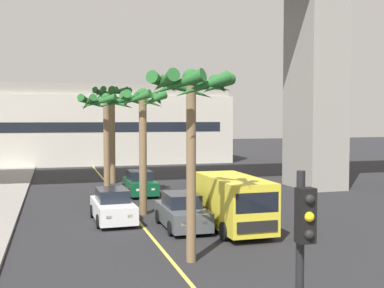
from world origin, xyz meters
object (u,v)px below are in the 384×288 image
Objects in this scene: palm_tree_near_median at (192,100)px; palm_tree_far_median at (112,104)px; delivery_van at (233,202)px; palm_tree_farthest_median at (107,111)px; car_queue_front at (113,207)px; traffic_light_median_near at (302,278)px; car_queue_second at (182,212)px; palm_tree_mid_median at (143,117)px; car_queue_third at (140,184)px.

palm_tree_near_median is 0.89× the size of palm_tree_far_median.
palm_tree_near_median is at bearing -89.43° from palm_tree_far_median.
palm_tree_farthest_median reaches higher than delivery_van.
traffic_light_median_near is at bearing -87.94° from car_queue_front.
delivery_van is at bearing 72.97° from traffic_light_median_near.
car_queue_front is 3.60m from car_queue_second.
car_queue_second is 0.78× the size of delivery_van.
palm_tree_far_median reaches higher than palm_tree_mid_median.
palm_tree_far_median is (-0.21, 21.18, 0.48)m from palm_tree_near_median.
car_queue_front is 0.64× the size of palm_tree_farthest_median.
car_queue_second is 0.98× the size of traffic_light_median_near.
traffic_light_median_near is 18.65m from palm_tree_mid_median.
palm_tree_near_median is at bearing -100.99° from car_queue_second.
delivery_van is 0.80× the size of palm_tree_near_median.
car_queue_second is 0.62× the size of palm_tree_near_median.
traffic_light_median_near is at bearing -94.65° from car_queue_third.
palm_tree_near_median is (-0.81, -15.08, 4.82)m from car_queue_third.
palm_tree_farthest_median is at bearing 104.92° from car_queue_second.
car_queue_front and car_queue_third have the same top height.
car_queue_second is 2.39m from delivery_van.
traffic_light_median_near is (-4.24, -13.83, 1.43)m from delivery_van.
palm_tree_near_median reaches higher than traffic_light_median_near.
palm_tree_near_median is 8.65m from palm_tree_mid_median.
palm_tree_near_median reaches higher than palm_tree_mid_median.
car_queue_front is at bearing -108.89° from car_queue_third.
palm_tree_farthest_median is (-1.25, 5.38, 0.39)m from palm_tree_mid_median.
car_queue_front is 5.93m from delivery_van.
palm_tree_near_median is (-3.02, -3.99, 4.25)m from delivery_van.
traffic_light_median_near is (-2.03, -24.92, 1.99)m from car_queue_third.
palm_tree_farthest_median is (-0.16, 23.86, 2.68)m from traffic_light_median_near.
car_queue_third is 0.62× the size of palm_tree_near_median.
car_queue_front is 17.31m from traffic_light_median_near.
palm_tree_mid_median reaches higher than delivery_van.
palm_tree_mid_median reaches higher than car_queue_third.
car_queue_front is at bearing 92.06° from traffic_light_median_near.
car_queue_third is 0.98× the size of traffic_light_median_near.
palm_tree_near_median reaches higher than palm_tree_farthest_median.
palm_tree_mid_median is 5.54m from palm_tree_farthest_median.
palm_tree_near_median is (1.22, 9.84, 2.82)m from traffic_light_median_near.
palm_tree_far_median is at bearing 83.30° from car_queue_front.
palm_tree_near_median reaches higher than car_queue_front.
delivery_van is at bearing -78.72° from car_queue_third.
traffic_light_median_near is 31.21m from palm_tree_far_median.
palm_tree_mid_median is (-3.15, 4.65, 3.72)m from delivery_van.
car_queue_second is 7.10m from palm_tree_near_median.
delivery_van is (2.03, -1.13, 0.57)m from car_queue_second.
palm_tree_far_median reaches higher than traffic_light_median_near.
car_queue_third is 0.64× the size of palm_tree_mid_median.
palm_tree_farthest_median is (0.46, 6.67, 4.67)m from car_queue_front.
car_queue_second is at bearing 150.87° from delivery_van.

